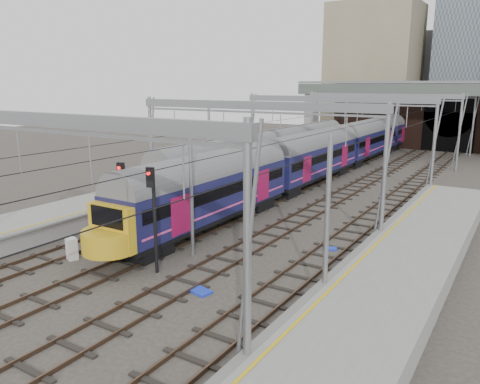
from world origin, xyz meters
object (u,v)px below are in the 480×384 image
Objects in this scene: train_second at (269,155)px; signal_near_centre at (153,208)px; signal_near_left at (124,200)px; relay_cabinet at (72,249)px; train_main at (344,147)px.

signal_near_centre is (6.01, -22.23, 0.77)m from train_second.
train_second is 6.24× the size of signal_near_left.
train_second is at bearing 89.89° from signal_near_centre.
signal_near_centre is 4.54× the size of relay_cabinet.
train_main reaches higher than relay_cabinet.
signal_near_left is at bearing 50.92° from relay_cabinet.
relay_cabinet is at bearing -95.06° from train_main.
signal_near_centre is at bearing -86.32° from train_main.
train_second is at bearing -113.80° from train_main.
signal_near_left is 0.99× the size of signal_near_centre.
signal_near_left is at bearing 153.50° from signal_near_centre.
signal_near_centre is at bearing -74.87° from train_second.
signal_near_centre is 5.63m from relay_cabinet.
signal_near_centre reaches higher than train_second.
train_main is 2.03× the size of train_second.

